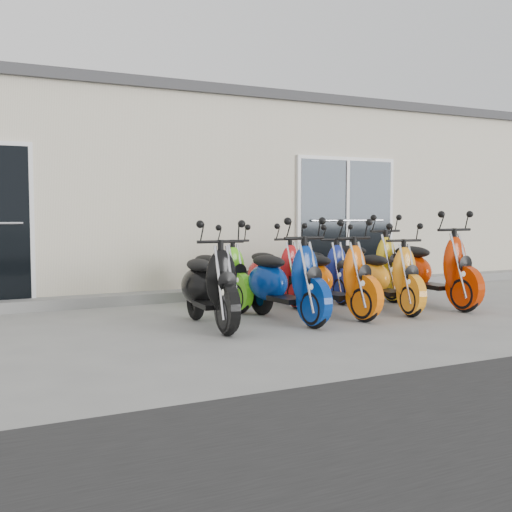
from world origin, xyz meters
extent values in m
plane|color=gray|center=(0.00, 0.00, 0.00)|extent=(80.00, 80.00, 0.00)
cube|color=beige|center=(0.00, 5.20, 1.60)|extent=(14.00, 6.00, 3.20)
cube|color=#3F3F42|center=(0.00, 5.20, 3.28)|extent=(14.20, 6.20, 0.16)
cube|color=gray|center=(0.00, 2.02, 0.07)|extent=(14.00, 0.40, 0.15)
cube|color=black|center=(2.60, 2.17, 1.26)|extent=(2.02, 0.08, 2.22)
camera|label=1|loc=(-4.00, -7.17, 1.36)|focal=45.00mm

